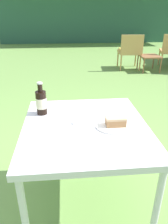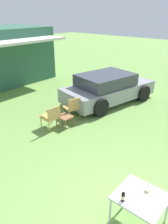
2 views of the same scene
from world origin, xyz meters
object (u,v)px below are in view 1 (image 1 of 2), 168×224
(wicker_chair_cushioned, at_px, (130,50))
(garden_side_table, at_px, (150,57))
(patio_table, at_px, (85,134))
(cola_bottle_near, at_px, (41,102))
(cake_on_plate, at_px, (114,123))

(wicker_chair_cushioned, xyz_separation_m, garden_side_table, (0.43, -0.23, -0.15))
(wicker_chair_cushioned, xyz_separation_m, patio_table, (-1.53, -4.17, 0.16))
(wicker_chair_cushioned, xyz_separation_m, cola_bottle_near, (-1.82, -3.96, 0.32))
(patio_table, distance_m, cola_bottle_near, 0.39)
(patio_table, height_order, cake_on_plate, cake_on_plate)
(wicker_chair_cushioned, bearing_deg, patio_table, 74.01)
(garden_side_table, relative_size, patio_table, 0.57)
(patio_table, bearing_deg, garden_side_table, 63.57)
(cola_bottle_near, bearing_deg, garden_side_table, 58.85)
(cola_bottle_near, bearing_deg, patio_table, -34.77)
(cake_on_plate, distance_m, cola_bottle_near, 0.54)
(patio_table, bearing_deg, wicker_chair_cushioned, 69.91)
(patio_table, relative_size, cake_on_plate, 4.37)
(wicker_chair_cushioned, distance_m, patio_table, 4.44)
(garden_side_table, bearing_deg, wicker_chair_cushioned, 151.99)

